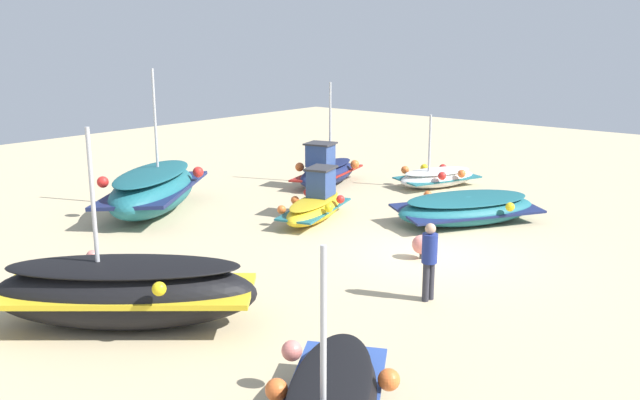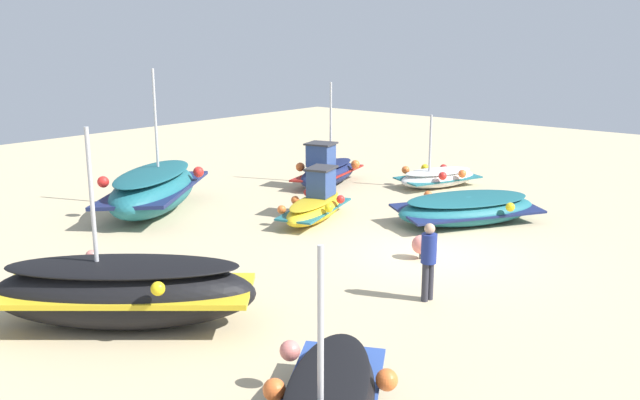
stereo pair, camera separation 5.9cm
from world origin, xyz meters
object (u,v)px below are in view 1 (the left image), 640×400
mooring_buoy_0 (421,245)px  fishing_boat_1 (467,208)px  fishing_boat_2 (437,177)px  fishing_boat_3 (315,205)px  fishing_boat_0 (327,171)px  fishing_boat_4 (153,189)px  person_walking (429,256)px  fishing_boat_5 (125,291)px

mooring_buoy_0 → fishing_boat_1: bearing=-168.6°
fishing_boat_2 → fishing_boat_3: bearing=-163.5°
fishing_boat_0 → fishing_boat_1: size_ratio=0.82×
fishing_boat_4 → fishing_boat_1: bearing=87.0°
fishing_boat_2 → fishing_boat_3: fishing_boat_2 is taller
person_walking → mooring_buoy_0: size_ratio=2.76×
fishing_boat_1 → fishing_boat_3: 4.39m
fishing_boat_4 → mooring_buoy_0: fishing_boat_4 is taller
fishing_boat_0 → fishing_boat_2: bearing=111.0°
fishing_boat_0 → fishing_boat_3: fishing_boat_0 is taller
person_walking → fishing_boat_5: bearing=-118.0°
mooring_buoy_0 → fishing_boat_0: bearing=-125.3°
mooring_buoy_0 → fishing_boat_2: bearing=-152.1°
fishing_boat_3 → mooring_buoy_0: fishing_boat_3 is taller
fishing_boat_0 → fishing_boat_2: 3.98m
fishing_boat_1 → mooring_buoy_0: size_ratio=7.85×
fishing_boat_2 → fishing_boat_5: bearing=-152.7°
fishing_boat_4 → mooring_buoy_0: 8.83m
fishing_boat_4 → fishing_boat_5: size_ratio=1.13×
person_walking → fishing_boat_0: bearing=149.6°
fishing_boat_0 → fishing_boat_5: size_ratio=0.80×
fishing_boat_3 → fishing_boat_5: 8.34m
fishing_boat_1 → fishing_boat_2: 4.88m
fishing_boat_2 → fishing_boat_0: bearing=146.3°
fishing_boat_0 → fishing_boat_4: (6.42, -1.60, 0.19)m
fishing_boat_0 → fishing_boat_1: 6.52m
fishing_boat_5 → person_walking: 5.98m
person_walking → fishing_boat_2: bearing=129.1°
fishing_boat_1 → person_walking: bearing=51.3°
fishing_boat_1 → fishing_boat_3: bearing=-24.1°
fishing_boat_3 → person_walking: bearing=-137.0°
fishing_boat_2 → mooring_buoy_0: bearing=-131.9°
fishing_boat_0 → mooring_buoy_0: (5.03, 7.11, -0.16)m
fishing_boat_2 → fishing_boat_5: 14.44m
fishing_boat_4 → person_walking: fishing_boat_4 is taller
fishing_boat_5 → person_walking: size_ratio=2.93×
fishing_boat_1 → fishing_boat_4: (5.05, -7.98, 0.29)m
fishing_boat_2 → mooring_buoy_0: (7.37, 3.91, 0.02)m
fishing_boat_1 → person_walking: (5.87, 2.27, 0.51)m
fishing_boat_1 → fishing_boat_2: (-3.71, -3.17, -0.08)m
fishing_boat_1 → fishing_boat_3: size_ratio=1.34×
fishing_boat_3 → fishing_boat_5: size_ratio=0.72×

